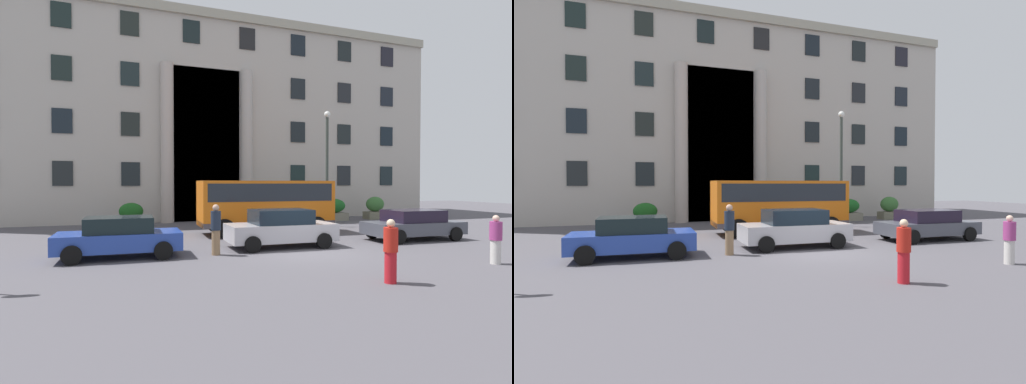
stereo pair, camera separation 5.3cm
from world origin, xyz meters
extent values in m
cube|color=#4E4B52|center=(0.00, 0.00, -0.06)|extent=(80.00, 64.00, 0.12)
cube|color=#B2ABA1|center=(0.00, 17.50, 7.14)|extent=(33.97, 9.00, 14.28)
cube|color=black|center=(-0.89, 13.06, 5.15)|extent=(4.53, 0.12, 10.29)
cylinder|color=#B4A79D|center=(-3.58, 12.75, 5.15)|extent=(0.84, 0.84, 10.29)
cylinder|color=#AEA79F|center=(1.79, 12.75, 5.15)|extent=(0.84, 0.84, 10.29)
cube|color=black|center=(-9.71, 12.96, 3.14)|extent=(1.13, 0.08, 1.49)
cube|color=black|center=(-5.82, 12.96, 3.14)|extent=(1.13, 0.08, 1.49)
cube|color=black|center=(5.82, 12.96, 3.14)|extent=(1.13, 0.08, 1.49)
cube|color=black|center=(9.71, 12.96, 3.14)|extent=(1.13, 0.08, 1.49)
cube|color=black|center=(13.59, 12.96, 3.14)|extent=(1.13, 0.08, 1.49)
cube|color=black|center=(-9.71, 12.96, 6.28)|extent=(1.13, 0.08, 1.49)
cube|color=black|center=(-5.82, 12.96, 6.28)|extent=(1.13, 0.08, 1.49)
cube|color=black|center=(5.82, 12.96, 6.28)|extent=(1.13, 0.08, 1.49)
cube|color=black|center=(9.71, 12.96, 6.28)|extent=(1.13, 0.08, 1.49)
cube|color=black|center=(13.59, 12.96, 6.28)|extent=(1.13, 0.08, 1.49)
cube|color=black|center=(-9.71, 12.96, 9.42)|extent=(1.13, 0.08, 1.49)
cube|color=black|center=(-5.82, 12.96, 9.42)|extent=(1.13, 0.08, 1.49)
cube|color=black|center=(5.82, 12.96, 9.42)|extent=(1.13, 0.08, 1.49)
cube|color=black|center=(9.71, 12.96, 9.42)|extent=(1.13, 0.08, 1.49)
cube|color=black|center=(13.59, 12.96, 9.42)|extent=(1.13, 0.08, 1.49)
cube|color=black|center=(-9.71, 12.96, 12.56)|extent=(1.13, 0.08, 1.49)
cube|color=black|center=(-5.82, 12.96, 12.56)|extent=(1.13, 0.08, 1.49)
cube|color=black|center=(-1.94, 12.96, 12.56)|extent=(1.13, 0.08, 1.49)
cube|color=black|center=(1.94, 12.96, 12.56)|extent=(1.13, 0.08, 1.49)
cube|color=black|center=(5.82, 12.96, 12.56)|extent=(1.13, 0.08, 1.49)
cube|color=black|center=(9.71, 12.96, 12.56)|extent=(1.13, 0.08, 1.49)
cube|color=black|center=(13.59, 12.96, 12.56)|extent=(1.13, 0.08, 1.49)
cube|color=#9D9886|center=(0.00, 12.88, 13.93)|extent=(33.97, 0.24, 0.60)
cube|color=orange|center=(0.44, 5.50, 1.56)|extent=(6.76, 2.64, 2.22)
cube|color=#1F252C|center=(0.44, 5.50, 2.11)|extent=(6.36, 2.64, 0.86)
cube|color=#1F252C|center=(3.69, 5.33, 1.92)|extent=(0.16, 1.93, 1.07)
cube|color=#4D464A|center=(0.44, 5.50, 0.57)|extent=(6.76, 2.68, 0.24)
cylinder|color=black|center=(2.82, 6.53, 0.45)|extent=(0.91, 0.33, 0.90)
cylinder|color=black|center=(2.70, 4.23, 0.45)|extent=(0.91, 0.33, 0.90)
cylinder|color=black|center=(-1.83, 6.77, 0.45)|extent=(0.91, 0.33, 0.90)
cylinder|color=black|center=(-1.95, 4.47, 0.45)|extent=(0.91, 0.33, 0.90)
cylinder|color=olive|center=(5.07, 7.29, 1.24)|extent=(0.08, 0.08, 2.48)
cube|color=yellow|center=(5.07, 7.26, 2.23)|extent=(0.44, 0.03, 0.60)
cube|color=gray|center=(-5.89, 10.41, 0.24)|extent=(1.40, 0.86, 0.47)
ellipsoid|color=#19501A|center=(-5.89, 10.41, 0.95)|extent=(1.35, 0.77, 0.96)
cube|color=gray|center=(7.30, 10.39, 0.26)|extent=(1.82, 0.99, 0.52)
ellipsoid|color=#19571F|center=(7.30, 10.39, 1.01)|extent=(1.75, 0.89, 0.97)
cube|color=#6D6C56|center=(10.72, 10.48, 0.27)|extent=(1.50, 0.87, 0.53)
ellipsoid|color=#35652F|center=(10.72, 10.48, 1.06)|extent=(1.44, 0.78, 1.06)
cube|color=#725F58|center=(1.64, 10.89, 0.29)|extent=(1.63, 0.74, 0.58)
ellipsoid|color=#1E5829|center=(1.64, 10.89, 1.09)|extent=(1.56, 0.66, 1.02)
cube|color=#B4B2B8|center=(-0.50, 1.31, 0.61)|extent=(4.32, 1.89, 0.67)
cube|color=black|center=(-0.50, 1.31, 1.23)|extent=(2.35, 1.63, 0.56)
cylinder|color=black|center=(0.98, 2.18, 0.31)|extent=(0.62, 0.21, 0.62)
cylinder|color=black|center=(0.94, 0.38, 0.31)|extent=(0.62, 0.21, 0.62)
cylinder|color=black|center=(-1.93, 2.24, 0.31)|extent=(0.62, 0.21, 0.62)
cylinder|color=black|center=(-1.97, 0.45, 0.31)|extent=(0.62, 0.21, 0.62)
cube|color=#434650|center=(5.94, 1.21, 0.55)|extent=(4.44, 1.92, 0.55)
cube|color=black|center=(5.94, 1.21, 1.09)|extent=(2.41, 1.67, 0.53)
cylinder|color=black|center=(7.46, 2.12, 0.31)|extent=(0.62, 0.21, 0.62)
cylinder|color=black|center=(7.43, 0.26, 0.31)|extent=(0.62, 0.21, 0.62)
cylinder|color=black|center=(4.46, 2.16, 0.31)|extent=(0.62, 0.21, 0.62)
cylinder|color=black|center=(4.43, 0.31, 0.31)|extent=(0.62, 0.21, 0.62)
cube|color=#25419D|center=(-6.57, 1.13, 0.57)|extent=(4.15, 1.90, 0.60)
cube|color=black|center=(-6.57, 1.13, 1.13)|extent=(2.26, 1.63, 0.53)
cylinder|color=black|center=(-5.15, 1.99, 0.31)|extent=(0.63, 0.22, 0.62)
cylinder|color=black|center=(-5.20, 0.20, 0.31)|extent=(0.63, 0.22, 0.62)
cylinder|color=black|center=(-7.94, 2.06, 0.31)|extent=(0.63, 0.22, 0.62)
cylinder|color=black|center=(-7.99, 0.27, 0.31)|extent=(0.63, 0.22, 0.62)
cylinder|color=black|center=(0.20, 3.53, 0.30)|extent=(0.61, 0.19, 0.60)
cylinder|color=black|center=(-1.12, 3.33, 0.30)|extent=(0.61, 0.21, 0.60)
cube|color=#AF1E11|center=(-0.46, 3.43, 0.58)|extent=(0.88, 0.37, 0.32)
cube|color=black|center=(-0.64, 3.40, 0.76)|extent=(0.54, 0.28, 0.12)
cylinder|color=#A5A5A8|center=(0.09, 3.52, 0.88)|extent=(0.12, 0.55, 0.03)
cylinder|color=beige|center=(4.61, -3.97, 0.38)|extent=(0.30, 0.30, 0.76)
cylinder|color=#953473|center=(4.61, -3.97, 1.05)|extent=(0.36, 0.36, 0.58)
sphere|color=#D5AD97|center=(4.61, -3.97, 1.44)|extent=(0.20, 0.20, 0.20)
cylinder|color=red|center=(-0.07, -4.83, 0.40)|extent=(0.30, 0.30, 0.80)
cylinder|color=red|center=(-0.07, -4.83, 1.11)|extent=(0.36, 0.36, 0.62)
sphere|color=beige|center=(-0.07, -4.83, 1.53)|extent=(0.21, 0.21, 0.21)
cylinder|color=#896A49|center=(-3.34, 0.50, 0.44)|extent=(0.30, 0.30, 0.88)
cylinder|color=#1D2636|center=(-3.34, 0.50, 1.22)|extent=(0.36, 0.36, 0.68)
sphere|color=tan|center=(-3.34, 0.50, 1.68)|extent=(0.24, 0.24, 0.24)
cylinder|color=#353F39|center=(5.91, 8.87, 3.36)|extent=(0.18, 0.18, 6.72)
sphere|color=silver|center=(5.91, 8.87, 6.90)|extent=(0.40, 0.40, 0.40)
camera|label=1|loc=(-6.63, -13.07, 2.55)|focal=27.56mm
camera|label=2|loc=(-6.58, -13.09, 2.55)|focal=27.56mm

